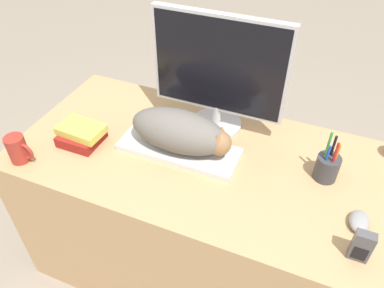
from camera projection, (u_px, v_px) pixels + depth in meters
The scene contains 9 objects.
desk at pixel (205, 218), 1.65m from camera, with size 1.49×0.71×0.73m.
keyboard at pixel (179, 149), 1.43m from camera, with size 0.46×0.17×0.02m.
cat at pixel (181, 132), 1.37m from camera, with size 0.39×0.17×0.16m.
monitor at pixel (219, 71), 1.40m from camera, with size 0.52×0.21×0.47m.
computer_mouse at pixel (359, 221), 1.16m from camera, with size 0.06×0.09×0.03m.
coffee_mug at pixel (18, 149), 1.37m from camera, with size 0.11×0.07×0.11m.
pen_cup at pixel (327, 167), 1.30m from camera, with size 0.08×0.08×0.20m.
phone at pixel (362, 246), 1.05m from camera, with size 0.06×0.03×0.11m.
book_stack at pixel (81, 134), 1.46m from camera, with size 0.18×0.14×0.07m.
Camera 1 is at (0.35, -0.62, 1.68)m, focal length 35.00 mm.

